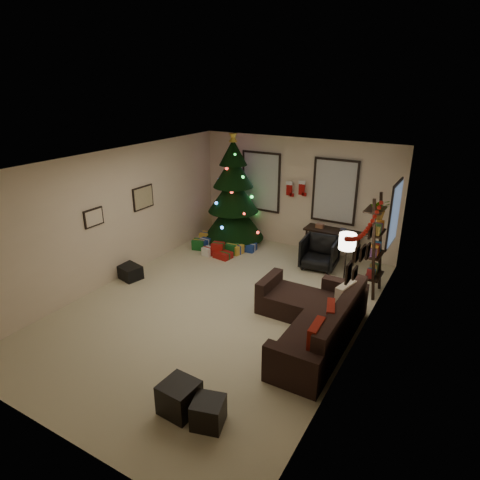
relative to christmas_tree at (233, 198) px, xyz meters
name	(u,v)px	position (x,y,z in m)	size (l,w,h in m)	color
floor	(219,306)	(1.45, -2.94, -1.19)	(7.00, 7.00, 0.00)	beige
ceiling	(216,162)	(1.45, -2.94, 1.51)	(7.00, 7.00, 0.00)	white
wall_back	(296,194)	(1.45, 0.56, 0.16)	(5.00, 5.00, 0.00)	beige
wall_front	(41,340)	(1.45, -6.44, 0.16)	(5.00, 5.00, 0.00)	beige
wall_left	(114,217)	(-1.05, -2.94, 0.16)	(7.00, 7.00, 0.00)	beige
wall_right	(361,270)	(3.95, -2.94, 0.16)	(7.00, 7.00, 0.00)	beige
window_back_left	(261,182)	(0.50, 0.53, 0.36)	(1.05, 0.06, 1.50)	#728CB2
window_back_right	(335,191)	(2.40, 0.53, 0.36)	(1.05, 0.06, 1.50)	#728CB2
window_right_wall	(395,214)	(3.92, -0.39, 0.31)	(0.06, 0.90, 1.30)	#728CB2
christmas_tree	(233,198)	(0.00, 0.00, 0.00)	(1.54, 1.54, 2.87)	black
presents	(220,247)	(0.02, -0.71, -1.07)	(1.50, 1.01, 0.30)	gold
sofa	(315,321)	(3.31, -2.94, -0.91)	(1.75, 2.56, 0.84)	black
pillow_red_a	(316,338)	(3.66, -3.90, -0.55)	(0.12, 0.45, 0.45)	maroon
pillow_red_b	(330,317)	(3.66, -3.30, -0.55)	(0.12, 0.43, 0.43)	maroon
pillow_cream	(345,297)	(3.66, -2.55, -0.56)	(0.13, 0.47, 0.47)	beige
ottoman_near	(179,397)	(2.43, -5.40, -0.98)	(0.44, 0.44, 0.42)	black
ottoman_far	(208,412)	(2.87, -5.40, -1.01)	(0.37, 0.37, 0.35)	black
desk	(333,233)	(2.52, 0.28, -0.57)	(1.30, 0.46, 0.70)	black
desk_chair	(320,253)	(2.45, -0.37, -0.83)	(0.69, 0.65, 0.71)	black
bookshelf	(376,248)	(3.75, -0.98, -0.23)	(0.30, 0.58, 1.98)	black
potted_plant	(380,206)	(3.75, -1.07, 0.63)	(0.45, 0.39, 0.50)	#4C4C4C
floor_lamp	(347,246)	(3.40, -1.74, 0.00)	(0.30, 0.30, 1.42)	black
art_map	(143,198)	(-1.03, -2.10, 0.37)	(0.04, 0.60, 0.50)	black
art_abstract	(94,218)	(-1.03, -3.48, 0.30)	(0.04, 0.45, 0.35)	black
gallery	(360,257)	(3.93, -3.02, 0.39)	(0.03, 1.25, 0.54)	black
garland	(365,225)	(3.90, -2.75, 0.79)	(0.08, 1.90, 0.30)	#A5140C
stocking_left	(290,188)	(1.31, 0.45, 0.31)	(0.20, 0.05, 0.36)	#990F0C
stocking_right	(302,188)	(1.64, 0.43, 0.37)	(0.20, 0.05, 0.36)	#990F0C
storage_bin	(129,271)	(-0.87, -2.89, -1.04)	(0.57, 0.38, 0.28)	black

